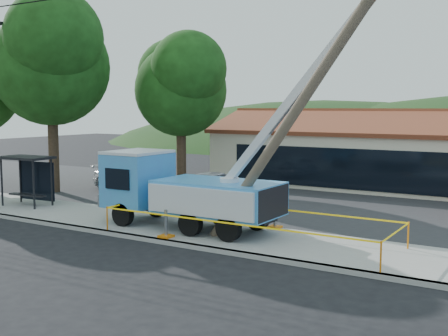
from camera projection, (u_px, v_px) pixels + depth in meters
ground at (119, 257)px, 17.96m from camera, size 120.00×120.00×0.00m
curb at (160, 241)px, 19.72m from camera, size 60.00×0.25×0.15m
sidewalk at (191, 231)px, 21.33m from camera, size 60.00×4.00×0.15m
parking_lot at (283, 201)px, 28.10m from camera, size 60.00×12.00×0.10m
strip_mall at (406, 157)px, 32.55m from camera, size 22.50×8.53×4.67m
tree_west_near at (50, 55)px, 30.17m from camera, size 7.56×6.72×10.80m
tree_lot at (181, 81)px, 31.93m from camera, size 6.30×5.60×8.94m
hill_west at (323, 144)px, 72.29m from camera, size 78.40×56.00×28.00m
utility_truck at (186, 187)px, 21.40m from camera, size 12.03×3.86×9.65m
leaning_pole at (310, 90)px, 17.81m from camera, size 6.88×1.99×9.61m
bus_shelter at (29, 169)px, 26.36m from camera, size 2.52×1.67×2.33m
caution_tape at (247, 220)px, 19.70m from camera, size 10.41×3.15×0.91m
car_silver at (206, 201)px, 28.56m from camera, size 1.95×4.26×1.42m
car_white at (128, 192)px, 31.36m from camera, size 5.05×2.86×1.38m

